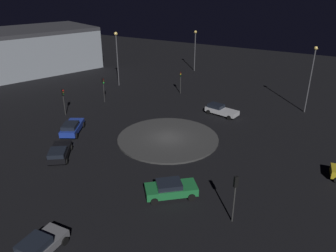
{
  "coord_description": "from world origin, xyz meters",
  "views": [
    {
      "loc": [
        16.66,
        -30.15,
        17.14
      ],
      "look_at": [
        0.0,
        0.0,
        1.68
      ],
      "focal_mm": 34.77,
      "sensor_mm": 36.0,
      "label": 1
    }
  ],
  "objects_px": {
    "streetlamp_northeast": "(311,72)",
    "traffic_light_northwest": "(103,85)",
    "car_green": "(171,189)",
    "car_silver": "(221,110)",
    "car_grey": "(38,247)",
    "traffic_light_southeast": "(235,190)",
    "traffic_light_west": "(63,97)",
    "streetlamp_north": "(195,44)",
    "car_blue": "(72,127)",
    "traffic_light_north": "(181,78)",
    "streetlamp_northwest": "(117,50)",
    "store_building": "(3,53)",
    "car_black": "(59,152)"
  },
  "relations": [
    {
      "from": "streetlamp_northeast",
      "to": "traffic_light_northwest",
      "type": "bearing_deg",
      "value": -159.22
    },
    {
      "from": "car_green",
      "to": "traffic_light_northwest",
      "type": "distance_m",
      "value": 26.03
    },
    {
      "from": "streetlamp_northeast",
      "to": "car_silver",
      "type": "bearing_deg",
      "value": -146.28
    },
    {
      "from": "car_grey",
      "to": "traffic_light_southeast",
      "type": "xyz_separation_m",
      "value": [
        10.42,
        9.67,
        2.21
      ]
    },
    {
      "from": "car_green",
      "to": "streetlamp_northeast",
      "type": "xyz_separation_m",
      "value": [
        7.24,
        26.61,
        5.0
      ]
    },
    {
      "from": "traffic_light_west",
      "to": "streetlamp_north",
      "type": "height_order",
      "value": "streetlamp_north"
    },
    {
      "from": "traffic_light_west",
      "to": "car_blue",
      "type": "bearing_deg",
      "value": -38.89
    },
    {
      "from": "traffic_light_northwest",
      "to": "traffic_light_north",
      "type": "xyz_separation_m",
      "value": [
        8.33,
        9.32,
        -0.03
      ]
    },
    {
      "from": "streetlamp_north",
      "to": "car_green",
      "type": "bearing_deg",
      "value": -68.01
    },
    {
      "from": "streetlamp_northwest",
      "to": "traffic_light_west",
      "type": "bearing_deg",
      "value": -82.57
    },
    {
      "from": "streetlamp_northeast",
      "to": "store_building",
      "type": "bearing_deg",
      "value": -172.67
    },
    {
      "from": "streetlamp_north",
      "to": "car_black",
      "type": "bearing_deg",
      "value": -85.96
    },
    {
      "from": "car_silver",
      "to": "car_black",
      "type": "bearing_deg",
      "value": -107.22
    },
    {
      "from": "car_silver",
      "to": "traffic_light_southeast",
      "type": "relative_size",
      "value": 1.17
    },
    {
      "from": "car_green",
      "to": "traffic_light_west",
      "type": "height_order",
      "value": "traffic_light_west"
    },
    {
      "from": "car_green",
      "to": "traffic_light_north",
      "type": "xyz_separation_m",
      "value": [
        -12.0,
        25.48,
        1.91
      ]
    },
    {
      "from": "car_black",
      "to": "streetlamp_northeast",
      "type": "relative_size",
      "value": 0.49
    },
    {
      "from": "car_silver",
      "to": "store_building",
      "type": "height_order",
      "value": "store_building"
    },
    {
      "from": "car_grey",
      "to": "streetlamp_northeast",
      "type": "distance_m",
      "value": 39.0
    },
    {
      "from": "car_blue",
      "to": "traffic_light_north",
      "type": "distance_m",
      "value": 20.7
    },
    {
      "from": "traffic_light_northwest",
      "to": "traffic_light_southeast",
      "type": "height_order",
      "value": "traffic_light_southeast"
    },
    {
      "from": "traffic_light_southeast",
      "to": "streetlamp_northwest",
      "type": "bearing_deg",
      "value": 1.79
    },
    {
      "from": "car_black",
      "to": "traffic_light_north",
      "type": "height_order",
      "value": "traffic_light_north"
    },
    {
      "from": "car_blue",
      "to": "traffic_light_southeast",
      "type": "height_order",
      "value": "traffic_light_southeast"
    },
    {
      "from": "car_black",
      "to": "streetlamp_northeast",
      "type": "bearing_deg",
      "value": -73.26
    },
    {
      "from": "streetlamp_northeast",
      "to": "traffic_light_southeast",
      "type": "bearing_deg",
      "value": -93.24
    },
    {
      "from": "traffic_light_west",
      "to": "streetlamp_northeast",
      "type": "bearing_deg",
      "value": 29.75
    },
    {
      "from": "car_green",
      "to": "traffic_light_southeast",
      "type": "height_order",
      "value": "traffic_light_southeast"
    },
    {
      "from": "car_blue",
      "to": "car_silver",
      "type": "height_order",
      "value": "car_blue"
    },
    {
      "from": "store_building",
      "to": "streetlamp_northeast",
      "type": "bearing_deg",
      "value": 117.87
    },
    {
      "from": "car_green",
      "to": "streetlamp_north",
      "type": "distance_m",
      "value": 43.52
    },
    {
      "from": "car_black",
      "to": "car_grey",
      "type": "xyz_separation_m",
      "value": [
        8.67,
        -10.34,
        0.01
      ]
    },
    {
      "from": "streetlamp_north",
      "to": "car_blue",
      "type": "bearing_deg",
      "value": -90.71
    },
    {
      "from": "traffic_light_southeast",
      "to": "traffic_light_west",
      "type": "distance_m",
      "value": 29.18
    },
    {
      "from": "car_silver",
      "to": "traffic_light_southeast",
      "type": "distance_m",
      "value": 22.2
    },
    {
      "from": "store_building",
      "to": "traffic_light_north",
      "type": "bearing_deg",
      "value": 119.98
    },
    {
      "from": "traffic_light_southeast",
      "to": "traffic_light_north",
      "type": "relative_size",
      "value": 1.09
    },
    {
      "from": "car_green",
      "to": "traffic_light_northwest",
      "type": "xyz_separation_m",
      "value": [
        -20.33,
        16.15,
        1.94
      ]
    },
    {
      "from": "traffic_light_southeast",
      "to": "streetlamp_north",
      "type": "relative_size",
      "value": 0.51
    },
    {
      "from": "car_grey",
      "to": "traffic_light_west",
      "type": "bearing_deg",
      "value": 38.65
    },
    {
      "from": "car_green",
      "to": "traffic_light_north",
      "type": "relative_size",
      "value": 1.23
    },
    {
      "from": "car_black",
      "to": "car_blue",
      "type": "relative_size",
      "value": 0.93
    },
    {
      "from": "car_blue",
      "to": "car_green",
      "type": "height_order",
      "value": "car_blue"
    },
    {
      "from": "car_black",
      "to": "streetlamp_northwest",
      "type": "xyz_separation_m",
      "value": [
        -10.32,
        24.12,
        5.62
      ]
    },
    {
      "from": "car_green",
      "to": "traffic_light_southeast",
      "type": "distance_m",
      "value": 6.11
    },
    {
      "from": "car_blue",
      "to": "car_grey",
      "type": "distance_m",
      "value": 19.59
    },
    {
      "from": "car_grey",
      "to": "traffic_light_southeast",
      "type": "height_order",
      "value": "traffic_light_southeast"
    },
    {
      "from": "streetlamp_northeast",
      "to": "store_building",
      "type": "xyz_separation_m",
      "value": [
        -54.93,
        -7.07,
        -1.59
      ]
    },
    {
      "from": "car_blue",
      "to": "car_green",
      "type": "distance_m",
      "value": 17.48
    },
    {
      "from": "streetlamp_north",
      "to": "streetlamp_northwest",
      "type": "height_order",
      "value": "streetlamp_northwest"
    }
  ]
}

